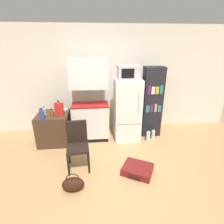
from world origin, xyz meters
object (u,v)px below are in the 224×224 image
chair (77,141)px  side_table (54,128)px  bottle_milk_white (55,109)px  water_bottle_front (153,134)px  bottle_olive_oil (59,108)px  handbag (73,184)px  kitchen_hutch (90,104)px  bottle_amber_beer (52,113)px  microwave (128,72)px  bottle_blue_soda (42,115)px  bottle_clear_short (44,111)px  bookshelf (152,102)px  cereal_box (59,109)px  bowl (65,110)px  suitcase_large_flat (138,169)px  bottle_ketchup_red (41,113)px  refrigerator (127,110)px  water_bottle_middle (148,136)px

chair → side_table: bearing=118.8°
bottle_milk_white → water_bottle_front: 2.47m
bottle_olive_oil → handbag: (0.45, -1.68, -0.72)m
kitchen_hutch → bottle_amber_beer: size_ratio=10.98×
microwave → bottle_blue_soda: (-1.88, -0.33, -0.81)m
bottle_clear_short → bottle_milk_white: (0.20, 0.17, -0.00)m
handbag → water_bottle_front: (1.80, 1.48, 0.00)m
microwave → bottle_blue_soda: 2.08m
bottle_olive_oil → bottle_milk_white: bottle_olive_oil is taller
bookshelf → water_bottle_front: 0.80m
cereal_box → water_bottle_front: (2.21, -0.01, -0.75)m
bottle_amber_beer → cereal_box: (0.16, 0.03, 0.08)m
side_table → kitchen_hutch: size_ratio=0.37×
bookshelf → bowl: (-2.14, 0.03, -0.13)m
bottle_clear_short → suitcase_large_flat: bottle_clear_short is taller
bottle_olive_oil → bottle_blue_soda: bottle_olive_oil is taller
bottle_ketchup_red → side_table: bearing=35.3°
bottle_blue_soda → cereal_box: cereal_box is taller
microwave → bottle_amber_beer: microwave is taller
bottle_clear_short → water_bottle_front: bottle_clear_short is taller
side_table → refrigerator: size_ratio=0.48×
refrigerator → bookshelf: 0.67m
cereal_box → bottle_clear_short: bearing=165.2°
side_table → bottle_olive_oil: (0.15, 0.08, 0.48)m
refrigerator → bottle_olive_oil: 1.61m
bookshelf → suitcase_large_flat: (-0.66, -1.46, -0.80)m
bottle_amber_beer → water_bottle_front: bearing=0.6°
kitchen_hutch → bottle_clear_short: size_ratio=10.54×
side_table → water_bottle_front: 2.41m
microwave → cereal_box: 1.75m
kitchen_hutch → water_bottle_front: 1.72m
bookshelf → handbag: (-1.80, -1.77, -0.75)m
bottle_blue_soda → chair: size_ratio=0.27×
bottle_ketchup_red → water_bottle_middle: bottle_ketchup_red is taller
bottle_blue_soda → bowl: (0.39, 0.49, -0.09)m
refrigerator → chair: bearing=-138.2°
bowl → bottle_milk_white: bearing=-166.0°
bottle_milk_white → handbag: bottle_milk_white is taller
bookshelf → bottle_milk_white: 2.36m
cereal_box → water_bottle_middle: bearing=-2.5°
handbag → water_bottle_middle: handbag is taller
water_bottle_front → bottle_amber_beer: bearing=-179.4°
bottle_olive_oil → water_bottle_front: bottle_olive_oil is taller
bottle_blue_soda → bottle_ketchup_red: (-0.07, 0.14, -0.02)m
bottle_blue_soda → bottle_amber_beer: bearing=41.7°
bottle_clear_short → bookshelf: bearing=4.2°
bottle_blue_soda → bottle_ketchup_red: bearing=116.4°
microwave → water_bottle_middle: size_ratio=1.53×
bookshelf → bottle_amber_beer: 2.39m
side_table → bowl: bowl is taller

